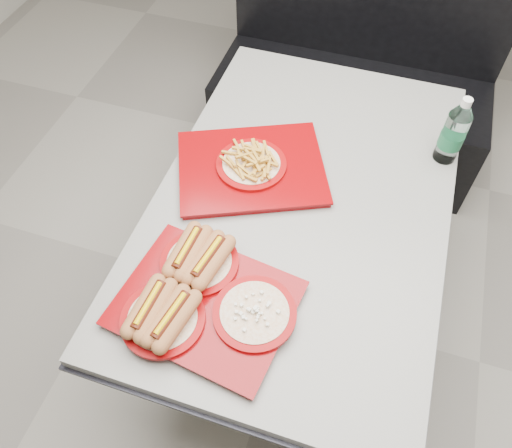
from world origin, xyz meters
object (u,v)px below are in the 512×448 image
(tray_far, at_px, (251,166))
(water_bottle, at_px, (453,134))
(diner_table, at_px, (299,229))
(tray_near, at_px, (200,296))
(booth_bench, at_px, (354,80))

(tray_far, relative_size, water_bottle, 2.36)
(diner_table, relative_size, tray_near, 2.87)
(water_bottle, bearing_deg, diner_table, -141.81)
(diner_table, xyz_separation_m, tray_near, (-0.17, -0.44, 0.20))
(booth_bench, bearing_deg, water_bottle, -62.58)
(diner_table, relative_size, water_bottle, 5.82)
(booth_bench, relative_size, tray_far, 2.35)
(tray_near, relative_size, tray_far, 0.86)
(booth_bench, height_order, tray_far, booth_bench)
(diner_table, distance_m, tray_near, 0.51)
(booth_bench, height_order, tray_near, booth_bench)
(tray_far, xyz_separation_m, water_bottle, (0.59, 0.26, 0.08))
(diner_table, bearing_deg, tray_near, -111.20)
(diner_table, relative_size, booth_bench, 1.05)
(booth_bench, xyz_separation_m, water_bottle, (0.40, -0.78, 0.45))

